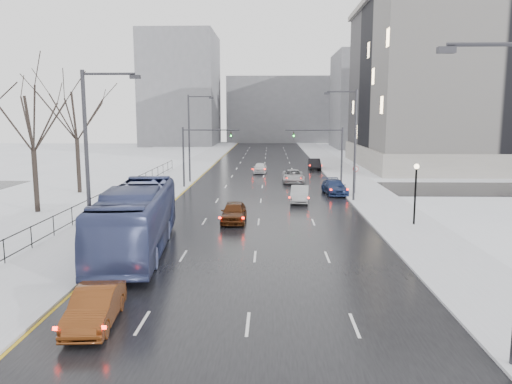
# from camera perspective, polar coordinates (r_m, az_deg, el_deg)

# --- Properties ---
(road) EXTENTS (16.00, 150.00, 0.04)m
(road) POSITION_cam_1_polar(r_m,az_deg,el_deg) (65.22, 0.88, 1.99)
(road) COLOR black
(road) RESTS_ON ground
(cross_road) EXTENTS (130.00, 10.00, 0.04)m
(cross_road) POSITION_cam_1_polar(r_m,az_deg,el_deg) (53.32, 0.71, 0.45)
(cross_road) COLOR black
(cross_road) RESTS_ON ground
(sidewalk_left) EXTENTS (5.00, 150.00, 0.16)m
(sidewalk_left) POSITION_cam_1_polar(r_m,az_deg,el_deg) (66.18, -8.26, 2.06)
(sidewalk_left) COLOR silver
(sidewalk_left) RESTS_ON ground
(sidewalk_right) EXTENTS (5.00, 150.00, 0.16)m
(sidewalk_right) POSITION_cam_1_polar(r_m,az_deg,el_deg) (65.92, 10.05, 1.98)
(sidewalk_right) COLOR silver
(sidewalk_right) RESTS_ON ground
(park_strip) EXTENTS (14.00, 150.00, 0.12)m
(park_strip) POSITION_cam_1_polar(r_m,az_deg,el_deg) (68.44, -16.12, 2.00)
(park_strip) COLOR white
(park_strip) RESTS_ON ground
(tree_park_d) EXTENTS (8.75, 8.75, 12.50)m
(tree_park_d) POSITION_cam_1_polar(r_m,az_deg,el_deg) (43.69, -23.66, -2.22)
(tree_park_d) COLOR black
(tree_park_d) RESTS_ON ground
(tree_park_e) EXTENTS (9.45, 9.45, 13.50)m
(tree_park_e) POSITION_cam_1_polar(r_m,az_deg,el_deg) (52.90, -19.48, -0.16)
(tree_park_e) COLOR black
(tree_park_e) RESTS_ON ground
(iron_fence) EXTENTS (0.06, 70.00, 1.30)m
(iron_fence) POSITION_cam_1_polar(r_m,az_deg,el_deg) (38.02, -19.74, -2.16)
(iron_fence) COLOR black
(iron_fence) RESTS_ON sidewalk_left
(streetlight_r_mid) EXTENTS (2.95, 0.25, 10.00)m
(streetlight_r_mid) POSITION_cam_1_polar(r_m,az_deg,el_deg) (45.40, 10.99, 5.91)
(streetlight_r_mid) COLOR #2D2D33
(streetlight_r_mid) RESTS_ON ground
(streetlight_l_near) EXTENTS (2.95, 0.25, 10.00)m
(streetlight_l_near) POSITION_cam_1_polar(r_m,az_deg,el_deg) (26.41, -18.30, 3.59)
(streetlight_l_near) COLOR #2D2D33
(streetlight_l_near) RESTS_ON ground
(streetlight_l_far) EXTENTS (2.95, 0.25, 10.00)m
(streetlight_l_far) POSITION_cam_1_polar(r_m,az_deg,el_deg) (57.49, -7.43, 6.59)
(streetlight_l_far) COLOR #2D2D33
(streetlight_l_far) RESTS_ON ground
(lamppost_r_mid) EXTENTS (0.36, 0.36, 4.28)m
(lamppost_r_mid) POSITION_cam_1_polar(r_m,az_deg,el_deg) (36.54, 17.79, 0.74)
(lamppost_r_mid) COLOR black
(lamppost_r_mid) RESTS_ON sidewalk_right
(mast_signal_right) EXTENTS (6.10, 0.33, 6.50)m
(mast_signal_right) POSITION_cam_1_polar(r_m,az_deg,el_deg) (53.27, 8.65, 4.76)
(mast_signal_right) COLOR #2D2D33
(mast_signal_right) RESTS_ON ground
(mast_signal_left) EXTENTS (6.10, 0.33, 6.50)m
(mast_signal_left) POSITION_cam_1_polar(r_m,az_deg,el_deg) (53.49, -7.18, 4.81)
(mast_signal_left) COLOR #2D2D33
(mast_signal_left) RESTS_ON ground
(no_uturn_sign) EXTENTS (0.60, 0.06, 2.70)m
(no_uturn_sign) POSITION_cam_1_polar(r_m,az_deg,el_deg) (49.77, 11.31, 2.32)
(no_uturn_sign) COLOR #2D2D33
(no_uturn_sign) RESTS_ON sidewalk_right
(civic_building) EXTENTS (41.00, 31.00, 24.80)m
(civic_building) POSITION_cam_1_polar(r_m,az_deg,el_deg) (84.08, 26.04, 10.30)
(civic_building) COLOR gray
(civic_building) RESTS_ON ground
(bldg_far_right) EXTENTS (24.00, 20.00, 22.00)m
(bldg_far_right) POSITION_cam_1_polar(r_m,az_deg,el_deg) (122.83, 14.62, 10.08)
(bldg_far_right) COLOR slate
(bldg_far_right) RESTS_ON ground
(bldg_far_left) EXTENTS (18.00, 22.00, 28.00)m
(bldg_far_left) POSITION_cam_1_polar(r_m,az_deg,el_deg) (131.87, -8.54, 11.47)
(bldg_far_left) COLOR slate
(bldg_far_left) RESTS_ON ground
(bldg_far_center) EXTENTS (30.00, 18.00, 18.00)m
(bldg_far_center) POSITION_cam_1_polar(r_m,az_deg,el_deg) (144.78, 2.90, 9.33)
(bldg_far_center) COLOR slate
(bldg_far_center) RESTS_ON ground
(sedan_left_near) EXTENTS (1.86, 4.40, 1.41)m
(sedan_left_near) POSITION_cam_1_polar(r_m,az_deg,el_deg) (20.01, -17.92, -12.36)
(sedan_left_near) COLOR #5B2A0F
(sedan_left_near) RESTS_ON road
(bus) EXTENTS (4.49, 13.79, 3.77)m
(bus) POSITION_cam_1_polar(r_m,az_deg,el_deg) (29.34, -13.49, -3.01)
(bus) COLOR #3A4472
(bus) RESTS_ON road
(sedan_center_near) EXTENTS (1.78, 4.38, 1.49)m
(sedan_center_near) POSITION_cam_1_polar(r_m,az_deg,el_deg) (36.42, -2.55, -2.30)
(sedan_center_near) COLOR #411E0B
(sedan_center_near) RESTS_ON road
(sedan_right_near) EXTENTS (1.95, 4.59, 1.47)m
(sedan_right_near) POSITION_cam_1_polar(r_m,az_deg,el_deg) (44.79, 5.03, -0.23)
(sedan_right_near) COLOR gray
(sedan_right_near) RESTS_ON road
(sedan_right_cross) EXTENTS (2.46, 5.31, 1.47)m
(sedan_right_cross) POSITION_cam_1_polar(r_m,az_deg,el_deg) (57.73, 4.26, 1.83)
(sedan_right_cross) COLOR #A5A6AA
(sedan_right_cross) RESTS_ON road
(sedan_right_far) EXTENTS (2.45, 5.04, 1.41)m
(sedan_right_far) POSITION_cam_1_polar(r_m,az_deg,el_deg) (49.72, 8.97, 0.57)
(sedan_right_far) COLOR navy
(sedan_right_far) RESTS_ON road
(sedan_center_far) EXTENTS (1.92, 4.23, 1.41)m
(sedan_center_far) POSITION_cam_1_polar(r_m,az_deg,el_deg) (66.73, 0.47, 2.78)
(sedan_center_far) COLOR silver
(sedan_center_far) RESTS_ON road
(sedan_right_distant) EXTENTS (1.59, 4.55, 1.50)m
(sedan_right_distant) POSITION_cam_1_polar(r_m,az_deg,el_deg) (71.96, 6.70, 3.20)
(sedan_right_distant) COLOR black
(sedan_right_distant) RESTS_ON road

